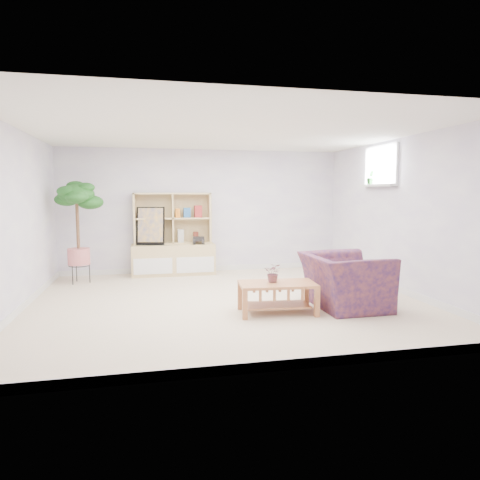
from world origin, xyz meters
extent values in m
cube|color=beige|center=(0.00, 0.00, 0.00)|extent=(5.50, 5.00, 0.01)
cube|color=white|center=(0.00, 0.00, 2.40)|extent=(5.50, 5.00, 0.01)
cube|color=#BCAED5|center=(0.00, 2.50, 1.20)|extent=(5.50, 0.01, 2.40)
cube|color=#BCAED5|center=(0.00, -2.50, 1.20)|extent=(5.50, 0.01, 2.40)
cube|color=#BCAED5|center=(-2.75, 0.00, 1.20)|extent=(0.01, 5.00, 2.40)
cube|color=#BCAED5|center=(2.75, 0.00, 1.20)|extent=(0.01, 5.00, 2.40)
cube|color=silver|center=(2.67, 0.60, 1.68)|extent=(0.14, 1.00, 0.04)
imported|color=#1D672C|center=(0.49, -0.70, 0.52)|extent=(0.29, 0.27, 0.25)
imported|color=#10104A|center=(1.50, -0.66, 0.41)|extent=(0.99, 1.13, 0.83)
imported|color=#1D4318|center=(2.67, 0.83, 1.82)|extent=(0.16, 0.14, 0.24)
camera|label=1|loc=(-1.09, -5.93, 1.54)|focal=32.00mm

